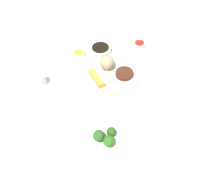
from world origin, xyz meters
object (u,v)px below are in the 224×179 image
(sauce_ramekin_sweet_and_sour, at_px, (139,45))
(sauce_ramekin_hot_mustard, at_px, (79,54))
(broccoli_plate, at_px, (111,137))
(soy_sauce_bowl, at_px, (100,50))
(teacup, at_px, (40,80))
(main_plate, at_px, (110,79))

(sauce_ramekin_sweet_and_sour, xyz_separation_m, sauce_ramekin_hot_mustard, (-0.30, 0.14, 0.00))
(broccoli_plate, bearing_deg, soy_sauce_bowl, 58.10)
(soy_sauce_bowl, bearing_deg, teacup, -179.06)
(sauce_ramekin_sweet_and_sour, bearing_deg, teacup, 170.72)
(main_plate, distance_m, teacup, 0.34)
(sauce_ramekin_hot_mustard, bearing_deg, soy_sauce_bowl, -21.37)
(soy_sauce_bowl, relative_size, sauce_ramekin_hot_mustard, 1.83)
(sauce_ramekin_hot_mustard, distance_m, teacup, 0.26)
(broccoli_plate, xyz_separation_m, soy_sauce_bowl, (0.28, 0.45, 0.01))
(sauce_ramekin_hot_mustard, bearing_deg, teacup, -169.17)
(main_plate, distance_m, soy_sauce_bowl, 0.21)
(teacup, bearing_deg, sauce_ramekin_hot_mustard, 10.83)
(sauce_ramekin_hot_mustard, bearing_deg, main_plate, -84.06)
(broccoli_plate, bearing_deg, sauce_ramekin_hot_mustard, 70.87)
(broccoli_plate, bearing_deg, main_plate, 52.34)
(broccoli_plate, bearing_deg, sauce_ramekin_sweet_and_sour, 36.61)
(broccoli_plate, relative_size, sauce_ramekin_hot_mustard, 3.83)
(sauce_ramekin_hot_mustard, relative_size, teacup, 1.05)
(soy_sauce_bowl, bearing_deg, main_plate, -113.23)
(main_plate, distance_m, sauce_ramekin_hot_mustard, 0.24)
(broccoli_plate, relative_size, sauce_ramekin_sweet_and_sour, 3.83)
(soy_sauce_bowl, distance_m, teacup, 0.36)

